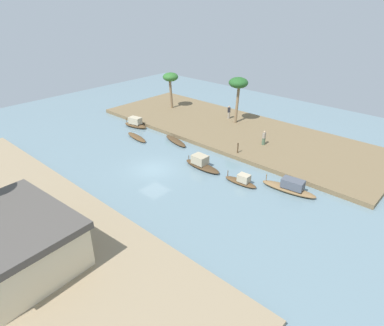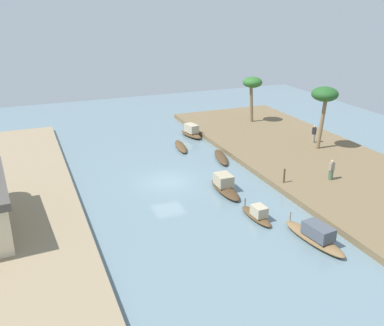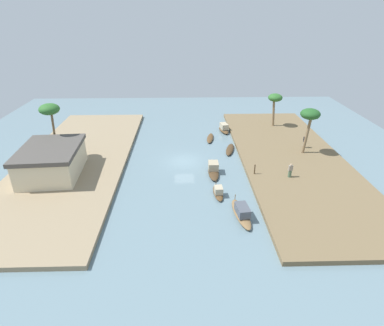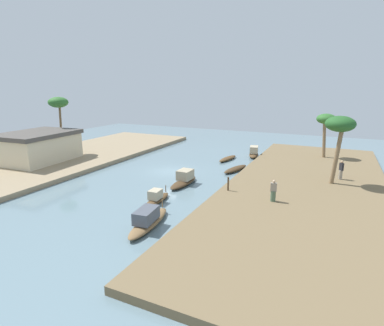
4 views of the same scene
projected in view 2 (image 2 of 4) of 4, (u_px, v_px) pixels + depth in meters
name	position (u px, v px, depth m)	size (l,w,h in m)	color
river_water	(168.00, 182.00, 35.13)	(64.47, 64.47, 0.00)	slate
riverbank_left	(309.00, 157.00, 39.85)	(37.08, 12.88, 0.46)	brown
sampan_downstream_large	(224.00, 186.00, 33.25)	(4.33, 1.30, 1.33)	#47331E
sampan_foreground	(315.00, 236.00, 26.32)	(5.04, 1.77, 1.28)	brown
sampan_upstream_small	(191.00, 132.00, 46.31)	(3.54, 1.76, 1.36)	brown
sampan_open_hull	(257.00, 214.00, 29.12)	(3.31, 1.09, 1.06)	brown
sampan_with_tall_canopy	(181.00, 146.00, 42.85)	(3.98, 1.48, 0.39)	brown
sampan_midstream	(221.00, 157.00, 39.94)	(4.22, 1.92, 0.42)	#47331E
person_on_near_bank	(331.00, 171.00, 34.22)	(0.44, 0.49, 1.64)	#4C664C
person_by_mooring	(314.00, 135.00, 42.89)	(0.44, 0.44, 1.76)	gray
mooring_post	(284.00, 176.00, 33.68)	(0.14, 0.14, 1.15)	#4C3823
palm_tree_left_near	(325.00, 96.00, 39.81)	(2.44, 2.44, 5.90)	#7F6647
palm_tree_left_far	(252.00, 84.00, 48.83)	(2.21, 2.21, 5.19)	#7F6647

